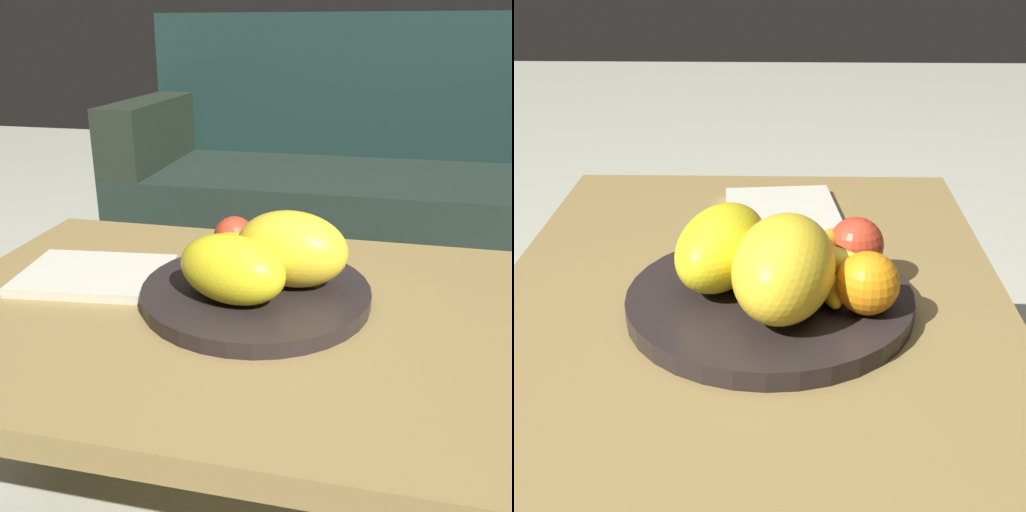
{
  "view_description": "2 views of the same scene",
  "coord_description": "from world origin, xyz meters",
  "views": [
    {
      "loc": [
        0.14,
        -0.76,
        0.83
      ],
      "look_at": [
        -0.04,
        0.03,
        0.51
      ],
      "focal_mm": 39.2,
      "sensor_mm": 36.0,
      "label": 1
    },
    {
      "loc": [
        0.79,
        0.05,
        0.9
      ],
      "look_at": [
        -0.04,
        0.03,
        0.51
      ],
      "focal_mm": 52.15,
      "sensor_mm": 36.0,
      "label": 2
    }
  ],
  "objects": [
    {
      "name": "melon_smaller_beside",
      "position": [
        -0.07,
        -0.03,
        0.51
      ],
      "size": [
        0.2,
        0.15,
        0.1
      ],
      "primitive_type": "ellipsoid",
      "rotation": [
        0.0,
        0.0,
        -0.32
      ],
      "color": "yellow",
      "rests_on": "fruit_bowl"
    },
    {
      "name": "apple_front",
      "position": [
        -0.11,
        0.14,
        0.5
      ],
      "size": [
        0.07,
        0.07,
        0.07
      ],
      "primitive_type": "sphere",
      "color": "red",
      "rests_on": "fruit_bowl"
    },
    {
      "name": "coffee_table",
      "position": [
        0.0,
        0.0,
        0.39
      ],
      "size": [
        1.12,
        0.69,
        0.43
      ],
      "color": "olive",
      "rests_on": "ground_plane"
    },
    {
      "name": "fruit_bowl",
      "position": [
        -0.04,
        0.03,
        0.45
      ],
      "size": [
        0.36,
        0.36,
        0.03
      ],
      "primitive_type": "cylinder",
      "color": "black",
      "rests_on": "coffee_table"
    },
    {
      "name": "orange_front",
      "position": [
        -0.1,
        0.04,
        0.49
      ],
      "size": [
        0.07,
        0.07,
        0.07
      ],
      "primitive_type": "sphere",
      "color": "orange",
      "rests_on": "fruit_bowl"
    },
    {
      "name": "melon_large_front",
      "position": [
        0.01,
        0.05,
        0.52
      ],
      "size": [
        0.2,
        0.15,
        0.12
      ],
      "primitive_type": "ellipsoid",
      "rotation": [
        0.0,
        0.0,
        -0.17
      ],
      "color": "yellow",
      "rests_on": "fruit_bowl"
    },
    {
      "name": "orange_left",
      "position": [
        0.01,
        0.14,
        0.5
      ],
      "size": [
        0.08,
        0.08,
        0.08
      ],
      "primitive_type": "sphere",
      "color": "orange",
      "rests_on": "fruit_bowl"
    },
    {
      "name": "banana_bunch",
      "position": [
        -0.06,
        0.09,
        0.49
      ],
      "size": [
        0.17,
        0.15,
        0.06
      ],
      "color": "yellow",
      "rests_on": "fruit_bowl"
    },
    {
      "name": "magazine",
      "position": [
        -0.33,
        0.04,
        0.44
      ],
      "size": [
        0.27,
        0.21,
        0.02
      ],
      "primitive_type": "cube",
      "rotation": [
        0.0,
        0.0,
        0.11
      ],
      "color": "beige",
      "rests_on": "coffee_table"
    }
  ]
}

